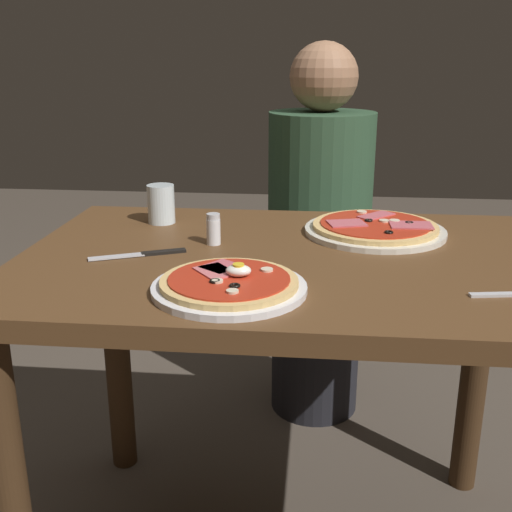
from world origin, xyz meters
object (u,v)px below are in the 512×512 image
object	(u,v)px
water_glass_near	(161,207)
knife	(145,254)
dining_table	(286,316)
salt_shaker	(213,229)
fork	(508,294)
diner_person	(318,248)
pizza_across_left	(375,229)
pizza_foreground	(229,285)

from	to	relation	value
water_glass_near	knife	distance (m)	0.26
dining_table	salt_shaker	xyz separation A→B (m)	(-0.16, 0.06, 0.17)
fork	salt_shaker	distance (m)	0.60
dining_table	diner_person	world-z (taller)	diner_person
pizza_across_left	salt_shaker	xyz separation A→B (m)	(-0.35, -0.12, 0.02)
dining_table	diner_person	xyz separation A→B (m)	(0.06, 0.69, -0.06)
dining_table	pizza_across_left	world-z (taller)	pizza_across_left
pizza_foreground	water_glass_near	bearing A→B (deg)	117.46
water_glass_near	diner_person	xyz separation A→B (m)	(0.38, 0.46, -0.23)
water_glass_near	salt_shaker	world-z (taller)	water_glass_near
knife	diner_person	size ratio (longest dim) A/B	0.16
pizza_foreground	diner_person	distance (m)	0.94
knife	pizza_across_left	bearing A→B (deg)	23.73
dining_table	salt_shaker	bearing A→B (deg)	160.50
water_glass_near	fork	bearing A→B (deg)	-30.45
dining_table	water_glass_near	distance (m)	0.42
pizza_foreground	pizza_across_left	distance (m)	0.48
pizza_across_left	knife	world-z (taller)	pizza_across_left
salt_shaker	diner_person	distance (m)	0.71
pizza_foreground	salt_shaker	bearing A→B (deg)	104.94
pizza_across_left	knife	distance (m)	0.52
water_glass_near	pizza_foreground	bearing A→B (deg)	-62.54
pizza_across_left	fork	bearing A→B (deg)	-62.02
pizza_foreground	knife	world-z (taller)	pizza_foreground
dining_table	knife	world-z (taller)	knife
pizza_foreground	pizza_across_left	xyz separation A→B (m)	(0.28, 0.39, -0.00)
salt_shaker	diner_person	bearing A→B (deg)	70.33
pizza_foreground	fork	size ratio (longest dim) A/B	1.69
water_glass_near	fork	world-z (taller)	water_glass_near
pizza_foreground	knife	bearing A→B (deg)	137.62
knife	salt_shaker	bearing A→B (deg)	35.93
dining_table	diner_person	distance (m)	0.69
knife	salt_shaker	xyz separation A→B (m)	(0.13, 0.09, 0.03)
fork	knife	size ratio (longest dim) A/B	0.85
pizza_foreground	salt_shaker	xyz separation A→B (m)	(-0.07, 0.27, 0.02)
water_glass_near	pizza_across_left	bearing A→B (deg)	-5.25
dining_table	water_glass_near	bearing A→B (deg)	144.92
salt_shaker	pizza_across_left	bearing A→B (deg)	18.62
pizza_foreground	diner_person	bearing A→B (deg)	80.40
water_glass_near	knife	world-z (taller)	water_glass_near
water_glass_near	knife	xyz separation A→B (m)	(0.03, -0.25, -0.04)
dining_table	knife	bearing A→B (deg)	-173.14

